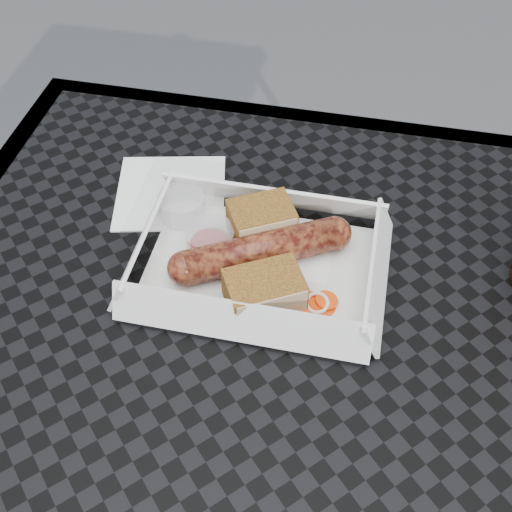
{
  "coord_description": "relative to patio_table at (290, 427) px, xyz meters",
  "views": [
    {
      "loc": [
        0.03,
        -0.28,
        1.24
      ],
      "look_at": [
        -0.06,
        0.12,
        0.78
      ],
      "focal_mm": 45.0,
      "sensor_mm": 36.0,
      "label": 1
    }
  ],
  "objects": [
    {
      "name": "bread_near",
      "position": [
        -0.06,
        0.17,
        0.1
      ],
      "size": [
        0.08,
        0.07,
        0.04
      ],
      "primitive_type": "cube",
      "rotation": [
        0.0,
        0.0,
        0.51
      ],
      "color": "brown",
      "rests_on": "food_tray"
    },
    {
      "name": "veg_garnish",
      "position": [
        0.0,
        0.08,
        0.08
      ],
      "size": [
        0.03,
        0.03,
        0.0
      ],
      "color": "#FA450A",
      "rests_on": "food_tray"
    },
    {
      "name": "bratwurst",
      "position": [
        -0.06,
        0.13,
        0.1
      ],
      "size": [
        0.17,
        0.11,
        0.04
      ],
      "rotation": [
        0.0,
        0.0,
        0.51
      ],
      "color": "brown",
      "rests_on": "food_tray"
    },
    {
      "name": "patio_table",
      "position": [
        0.0,
        0.0,
        0.0
      ],
      "size": [
        0.8,
        0.8,
        0.74
      ],
      "color": "black",
      "rests_on": "ground"
    },
    {
      "name": "condiment_cup_empty",
      "position": [
        -0.15,
        0.18,
        0.09
      ],
      "size": [
        0.05,
        0.05,
        0.03
      ],
      "primitive_type": "cylinder",
      "color": "silver",
      "rests_on": "patio_table"
    },
    {
      "name": "bread_far",
      "position": [
        -0.04,
        0.08,
        0.1
      ],
      "size": [
        0.08,
        0.08,
        0.04
      ],
      "primitive_type": "cube",
      "rotation": [
        0.0,
        0.0,
        0.51
      ],
      "color": "brown",
      "rests_on": "food_tray"
    },
    {
      "name": "food_tray",
      "position": [
        -0.06,
        0.13,
        0.08
      ],
      "size": [
        0.22,
        0.15,
        0.0
      ],
      "primitive_type": "cube",
      "color": "white",
      "rests_on": "patio_table"
    },
    {
      "name": "napkin",
      "position": [
        -0.18,
        0.22,
        0.08
      ],
      "size": [
        0.14,
        0.14,
        0.0
      ],
      "primitive_type": "cube",
      "rotation": [
        0.0,
        0.0,
        0.22
      ],
      "color": "white",
      "rests_on": "patio_table"
    },
    {
      "name": "condiment_cup_sauce",
      "position": [
        -0.11,
        0.14,
        0.09
      ],
      "size": [
        0.05,
        0.05,
        0.03
      ],
      "primitive_type": "cylinder",
      "color": "#950C0A",
      "rests_on": "patio_table"
    }
  ]
}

